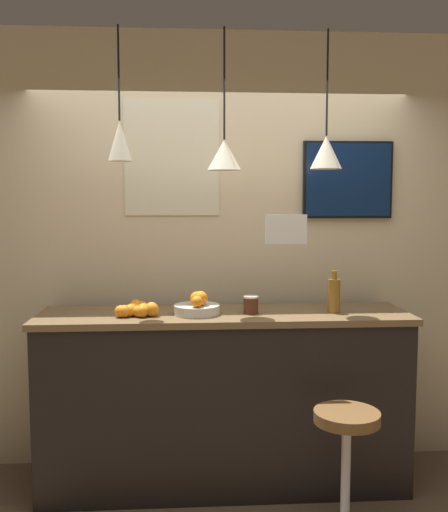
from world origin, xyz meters
The scene contains 13 objects.
back_wall centered at (0.00, 1.05, 1.45)m, with size 8.00×0.06×2.90m.
service_counter centered at (0.00, 0.65, 0.55)m, with size 2.28×0.58×1.10m.
bar_stool centered at (0.61, 0.05, 0.47)m, with size 0.36×0.36×0.68m.
fruit_bowl centered at (-0.17, 0.60, 1.16)m, with size 0.28×0.28×0.15m.
orange_pile centered at (-0.53, 0.59, 1.14)m, with size 0.26×0.25×0.09m.
juice_bottle centered at (0.67, 0.60, 1.21)m, with size 0.08×0.08×0.26m.
spread_jar centered at (0.16, 0.60, 1.16)m, with size 0.09×0.09×0.11m.
pendant_lamp_left centered at (-0.61, 0.62, 2.14)m, with size 0.14×0.14×0.78m.
pendant_lamp_middle centered at (0.00, 0.62, 2.06)m, with size 0.20×0.20×0.83m.
pendant_lamp_right centered at (0.61, 0.62, 2.08)m, with size 0.19×0.19×0.82m.
mounted_tv centered at (0.86, 0.99, 1.93)m, with size 0.60×0.04×0.51m.
hanging_menu_board centered at (0.34, 0.43, 1.62)m, with size 0.24×0.01×0.17m.
wall_poster centered at (-0.32, 1.01, 2.07)m, with size 0.62×0.01×0.76m.
Camera 1 is at (-0.23, -2.81, 1.78)m, focal length 40.00 mm.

